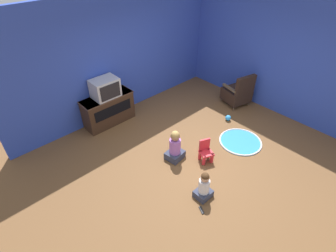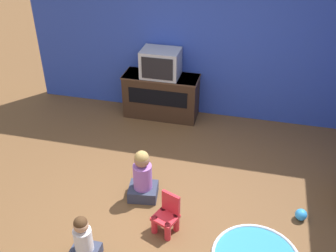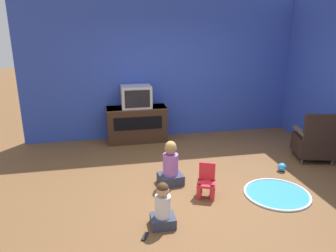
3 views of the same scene
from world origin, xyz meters
name	(u,v)px [view 1 (image 1 of 3)]	position (x,y,z in m)	size (l,w,h in m)	color
ground_plane	(195,152)	(0.00, 0.00, 0.00)	(30.00, 30.00, 0.00)	brown
wall_back	(118,56)	(-0.09, 2.48, 1.43)	(5.82, 0.12, 2.86)	#2D47B2
wall_right	(285,57)	(2.76, -0.23, 1.43)	(0.12, 5.54, 2.86)	#2D47B2
tv_cabinet	(108,109)	(-0.73, 2.17, 0.38)	(1.23, 0.47, 0.73)	#382316
television	(105,88)	(-0.73, 2.17, 0.95)	(0.60, 0.45, 0.44)	#B7B7BC
black_armchair	(238,93)	(2.26, 0.56, 0.34)	(0.74, 0.74, 0.91)	brown
yellow_kid_chair	(206,153)	(-0.02, -0.30, 0.19)	(0.33, 0.32, 0.48)	red
play_mat	(240,142)	(1.00, -0.47, 0.01)	(0.95, 0.95, 0.04)	teal
child_watching_left	(175,147)	(-0.44, 0.17, 0.30)	(0.39, 0.36, 0.69)	#33384C
child_watching_center	(204,187)	(-0.76, -0.88, 0.25)	(0.30, 0.26, 0.58)	#33384C
toy_ball	(228,118)	(1.47, 0.23, 0.07)	(0.14, 0.14, 0.14)	#3399E5
remote_control	(202,210)	(-1.00, -1.07, 0.01)	(0.10, 0.15, 0.02)	black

